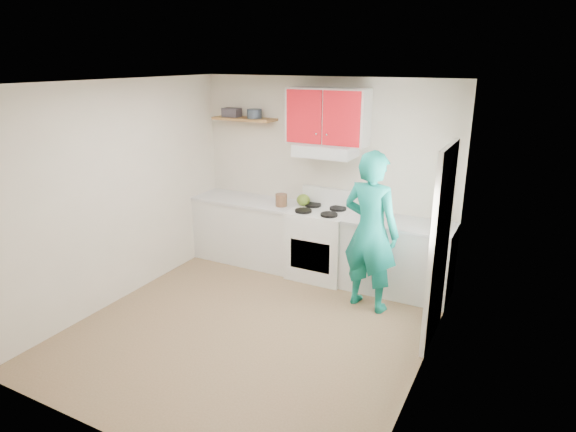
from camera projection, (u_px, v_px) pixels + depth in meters
The scene contains 21 objects.
floor at pixel (253, 327), 5.37m from camera, with size 3.80×3.80×0.00m, color brown.
ceiling at pixel (247, 83), 4.57m from camera, with size 3.60×3.80×0.04m, color white.
back_wall at pixel (324, 176), 6.57m from camera, with size 3.60×0.04×2.60m, color beige.
front_wall at pixel (105, 289), 3.36m from camera, with size 3.60×0.04×2.60m, color beige.
left_wall at pixel (120, 193), 5.76m from camera, with size 0.04×3.80×2.60m, color beige.
right_wall at pixel (429, 244), 4.18m from camera, with size 0.04×3.80×2.60m, color beige.
door at pixel (439, 247), 4.86m from camera, with size 0.05×0.85×2.05m, color white.
door_glass at pixel (441, 206), 4.74m from camera, with size 0.01×0.55×0.95m, color white.
counter_left at pixel (248, 231), 7.03m from camera, with size 1.52×0.60×0.90m, color silver.
counter_right at pixel (397, 258), 6.08m from camera, with size 1.32×0.60×0.90m, color silver.
stove at pixel (320, 244), 6.51m from camera, with size 0.76×0.65×0.92m, color white.
range_hood at pixel (325, 151), 6.22m from camera, with size 0.76×0.44×0.15m, color silver.
upper_cabinets at pixel (328, 116), 6.13m from camera, with size 1.02×0.33×0.70m, color red.
shelf at pixel (244, 119), 6.73m from camera, with size 0.90×0.30×0.04m, color brown.
books at pixel (232, 112), 6.78m from camera, with size 0.23×0.17×0.12m, color #3B353C.
tin at pixel (254, 114), 6.62m from camera, with size 0.20×0.20×0.12m, color #333D4C.
kettle at pixel (303, 200), 6.58m from camera, with size 0.18×0.18×0.16m, color #587621.
crock at pixel (281, 201), 6.54m from camera, with size 0.16×0.16×0.19m, color brown.
cutting_board at pixel (365, 220), 6.03m from camera, with size 0.31×0.23×0.02m, color olive.
silicone_mat at pixel (434, 229), 5.74m from camera, with size 0.27×0.22×0.01m, color #AF1117.
person at pixel (371, 232), 5.55m from camera, with size 0.68×0.45×1.88m, color #0D7B6D.
Camera 1 is at (2.52, -4.02, 2.82)m, focal length 30.46 mm.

